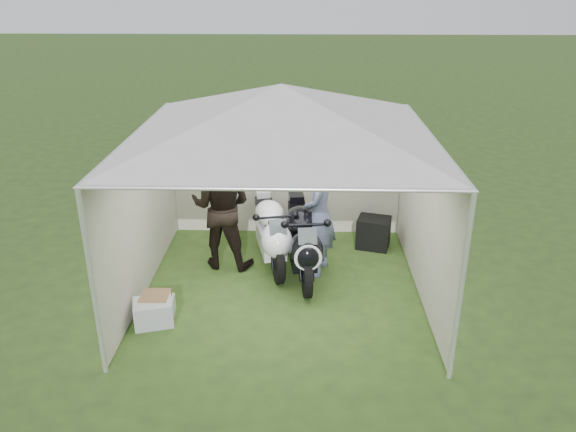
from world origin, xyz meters
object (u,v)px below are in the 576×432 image
object	(u,v)px
canopy_tent	(282,116)
person_blue_jacket	(320,214)
crate_0	(153,312)
motorcycle_white	(271,231)
person_dark_jacket	(221,206)
equipment_box	(373,233)
motorcycle_black	(302,239)
crate_2	(162,306)
paddock_stand	(296,237)
crate_1	(156,306)

from	to	relation	value
canopy_tent	person_blue_jacket	distance (m)	1.75
person_blue_jacket	crate_0	distance (m)	2.80
motorcycle_white	person_dark_jacket	size ratio (longest dim) A/B	1.03
person_blue_jacket	equipment_box	bearing A→B (deg)	148.27
canopy_tent	motorcycle_black	distance (m)	2.03
motorcycle_black	crate_0	xyz separation A→B (m)	(-1.96, -1.41, -0.43)
person_blue_jacket	crate_0	size ratio (longest dim) A/B	3.92
person_dark_jacket	crate_0	size ratio (longest dim) A/B	4.02
canopy_tent	person_blue_jacket	xyz separation A→B (m)	(0.55, 0.47, -1.60)
motorcycle_white	crate_2	distance (m)	2.12
paddock_stand	crate_0	distance (m)	3.02
paddock_stand	equipment_box	bearing A→B (deg)	0.19
person_dark_jacket	crate_1	size ratio (longest dim) A/B	5.31
person_dark_jacket	motorcycle_black	bearing A→B (deg)	175.92
equipment_box	crate_2	size ratio (longest dim) A/B	1.62
person_dark_jacket	crate_1	bearing A→B (deg)	74.58
paddock_stand	crate_0	size ratio (longest dim) A/B	0.90
canopy_tent	motorcycle_white	xyz separation A→B (m)	(-0.20, 0.72, -2.00)
paddock_stand	crate_0	xyz separation A→B (m)	(-1.85, -2.39, -0.00)
motorcycle_white	crate_2	size ratio (longest dim) A/B	6.30
canopy_tent	crate_2	size ratio (longest dim) A/B	17.26
canopy_tent	motorcycle_black	xyz separation A→B (m)	(0.29, 0.38, -1.98)
canopy_tent	paddock_stand	bearing A→B (deg)	82.53
person_blue_jacket	crate_2	distance (m)	2.65
motorcycle_white	crate_2	bearing A→B (deg)	-145.36
motorcycle_white	person_blue_jacket	xyz separation A→B (m)	(0.75, -0.25, 0.41)
person_blue_jacket	crate_1	distance (m)	2.73
motorcycle_white	equipment_box	world-z (taller)	motorcycle_white
crate_2	motorcycle_black	bearing A→B (deg)	31.57
person_blue_jacket	canopy_tent	bearing A→B (deg)	-34.73
paddock_stand	crate_1	distance (m)	2.91
crate_2	crate_1	bearing A→B (deg)	-126.34
motorcycle_white	equipment_box	bearing A→B (deg)	8.40
person_blue_jacket	crate_2	size ratio (longest dim) A/B	5.97
motorcycle_white	motorcycle_black	distance (m)	0.60
crate_1	crate_2	distance (m)	0.11
equipment_box	paddock_stand	bearing A→B (deg)	-179.81
equipment_box	crate_0	distance (m)	3.97
canopy_tent	equipment_box	world-z (taller)	canopy_tent
canopy_tent	person_dark_jacket	distance (m)	1.96
crate_1	person_dark_jacket	bearing A→B (deg)	65.29
paddock_stand	crate_1	xyz separation A→B (m)	(-1.86, -2.24, 0.00)
motorcycle_black	crate_0	bearing A→B (deg)	-150.70
equipment_box	crate_0	bearing A→B (deg)	-142.94
person_dark_jacket	equipment_box	distance (m)	2.66
person_blue_jacket	crate_2	xyz separation A→B (m)	(-2.17, -1.26, -0.86)
person_blue_jacket	equipment_box	size ratio (longest dim) A/B	3.68
canopy_tent	crate_0	bearing A→B (deg)	-148.44
motorcycle_white	motorcycle_black	bearing A→B (deg)	-47.49
canopy_tent	motorcycle_white	world-z (taller)	canopy_tent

